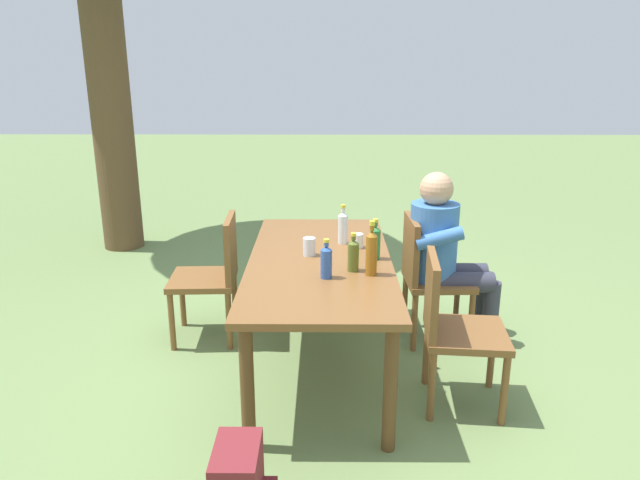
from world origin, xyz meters
The scene contains 14 objects.
ground_plane centered at (0.00, 0.00, 0.00)m, with size 24.00×24.00×0.00m, color #6B844C.
dining_table centered at (0.00, 0.00, 0.64)m, with size 1.83×0.86×0.72m.
chair_near_right centered at (0.41, -0.73, 0.49)m, with size 0.45×0.45×0.87m.
chair_near_left centered at (-0.40, -0.73, 0.49)m, with size 0.48×0.48×0.87m.
chair_far_right centered at (0.42, 0.73, 0.49)m, with size 0.46×0.46×0.87m.
person_in_white_shirt centered at (0.41, -0.84, 0.66)m, with size 0.47×0.61×1.18m.
bottle_olive centered at (-0.20, -0.19, 0.82)m, with size 0.06×0.06×0.23m.
bottle_clear centered at (0.32, -0.15, 0.84)m, with size 0.06×0.06×0.26m.
bottle_green centered at (0.01, -0.33, 0.83)m, with size 0.06×0.06×0.25m.
bottle_amber centered at (-0.27, -0.29, 0.86)m, with size 0.06×0.06×0.31m.
bottle_blue centered at (-0.32, -0.04, 0.82)m, with size 0.06×0.06×0.22m.
cup_white centered at (0.22, -0.24, 0.77)m, with size 0.07×0.07×0.09m, color white.
cup_glass centered at (0.07, 0.07, 0.78)m, with size 0.08×0.08×0.11m, color silver.
backpack_by_far_side centered at (1.39, -0.05, 0.19)m, with size 0.31×0.22×0.39m.
Camera 1 is at (-3.36, -0.03, 1.88)m, focal length 33.01 mm.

